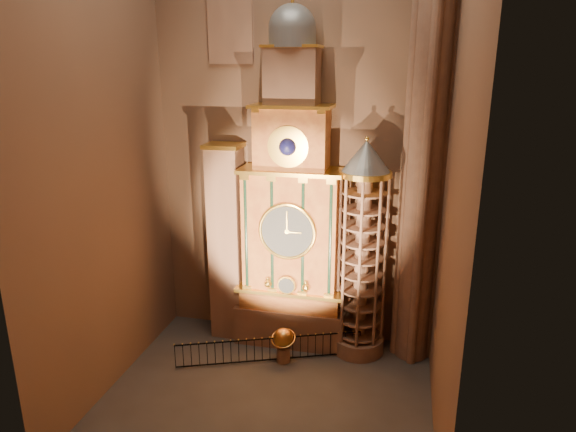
% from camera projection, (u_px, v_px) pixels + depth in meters
% --- Properties ---
extents(floor, '(14.00, 14.00, 0.00)m').
position_uv_depth(floor, '(267.00, 397.00, 22.32)').
color(floor, '#383330').
rests_on(floor, ground).
extents(wall_back, '(22.00, 0.00, 22.00)m').
position_uv_depth(wall_back, '(297.00, 126.00, 24.77)').
color(wall_back, '#815E45').
rests_on(wall_back, floor).
extents(wall_left, '(0.00, 22.00, 22.00)m').
position_uv_depth(wall_left, '(96.00, 139.00, 20.67)').
color(wall_left, '#815E45').
rests_on(wall_left, floor).
extents(wall_right, '(0.00, 22.00, 22.00)m').
position_uv_depth(wall_right, '(459.00, 152.00, 17.66)').
color(wall_right, '#815E45').
rests_on(wall_right, floor).
extents(astronomical_clock, '(5.60, 2.41, 16.70)m').
position_uv_depth(astronomical_clock, '(292.00, 218.00, 25.04)').
color(astronomical_clock, '#8C634C').
rests_on(astronomical_clock, floor).
extents(portrait_tower, '(1.80, 1.60, 10.20)m').
position_uv_depth(portrait_tower, '(227.00, 242.00, 26.22)').
color(portrait_tower, '#8C634C').
rests_on(portrait_tower, floor).
extents(stair_turret, '(2.50, 2.50, 10.80)m').
position_uv_depth(stair_turret, '(362.00, 253.00, 24.44)').
color(stair_turret, '#8C634C').
rests_on(stair_turret, floor).
extents(gothic_pier, '(2.04, 2.04, 22.00)m').
position_uv_depth(gothic_pier, '(427.00, 133.00, 22.52)').
color(gothic_pier, '#8C634C').
rests_on(gothic_pier, floor).
extents(stained_glass_window, '(2.20, 0.14, 5.20)m').
position_uv_depth(stained_glass_window, '(229.00, 6.00, 23.80)').
color(stained_glass_window, navy).
rests_on(stained_glass_window, wall_back).
extents(celestial_globe, '(1.33, 1.27, 1.74)m').
position_uv_depth(celestial_globe, '(283.00, 342.00, 24.71)').
color(celestial_globe, '#8C634C').
rests_on(celestial_globe, floor).
extents(iron_railing, '(8.39, 3.31, 1.22)m').
position_uv_depth(iron_railing, '(270.00, 349.00, 24.78)').
color(iron_railing, black).
rests_on(iron_railing, floor).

